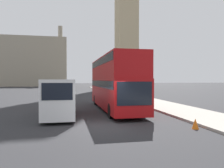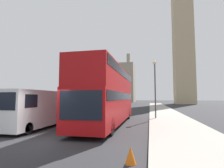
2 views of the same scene
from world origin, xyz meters
name	(u,v)px [view 1 (image 1 of 2)]	position (x,y,z in m)	size (l,w,h in m)	color
ground_plane	(105,125)	(0.00, 0.00, 0.00)	(300.00, 300.00, 0.00)	#28282B
sidewalk_strip	(214,119)	(6.96, 0.00, 0.07)	(3.93, 120.00, 0.15)	#9E998E
building_block_distant	(27,62)	(-17.90, 79.55, 9.44)	(31.19, 13.62, 22.96)	#9E937F
red_double_decker_bus	(114,81)	(1.83, 6.04, 2.46)	(2.50, 11.52, 4.42)	#A80F11
white_van	(59,97)	(-2.63, 3.23, 1.38)	(2.00, 6.06, 2.58)	white
street_lamp	(141,68)	(5.60, 10.00, 3.84)	(0.36, 0.36, 5.60)	#38383D
traffic_cone	(195,124)	(4.45, -1.87, 0.28)	(0.36, 0.36, 0.55)	orange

